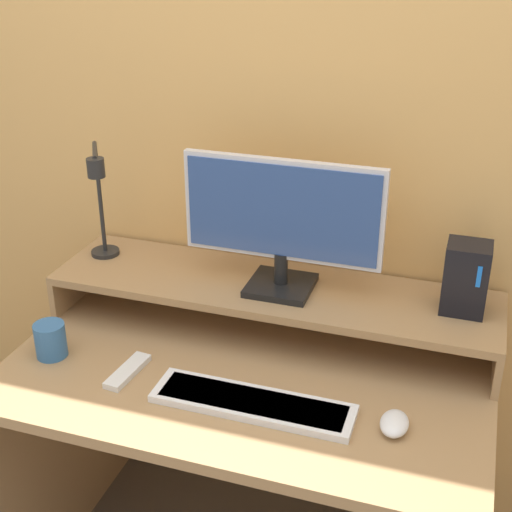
{
  "coord_description": "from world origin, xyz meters",
  "views": [
    {
      "loc": [
        0.49,
        -1.05,
        1.77
      ],
      "look_at": [
        0.01,
        0.4,
        1.04
      ],
      "focal_mm": 50.0,
      "sensor_mm": 36.0,
      "label": 1
    }
  ],
  "objects_px": {
    "router_dock": "(466,278)",
    "desk_lamp": "(100,201)",
    "keyboard": "(253,403)",
    "remote_control": "(128,371)",
    "monitor": "(282,220)",
    "mouse": "(394,423)",
    "mug": "(50,340)"
  },
  "relations": [
    {
      "from": "mouse",
      "to": "remote_control",
      "type": "xyz_separation_m",
      "value": [
        -0.66,
        0.01,
        -0.01
      ]
    },
    {
      "from": "keyboard",
      "to": "mouse",
      "type": "height_order",
      "value": "mouse"
    },
    {
      "from": "monitor",
      "to": "remote_control",
      "type": "bearing_deg",
      "value": -133.07
    },
    {
      "from": "monitor",
      "to": "mug",
      "type": "bearing_deg",
      "value": -149.68
    },
    {
      "from": "keyboard",
      "to": "mug",
      "type": "bearing_deg",
      "value": 175.88
    },
    {
      "from": "desk_lamp",
      "to": "mouse",
      "type": "distance_m",
      "value": 0.98
    },
    {
      "from": "desk_lamp",
      "to": "mouse",
      "type": "bearing_deg",
      "value": -19.68
    },
    {
      "from": "desk_lamp",
      "to": "mouse",
      "type": "height_order",
      "value": "desk_lamp"
    },
    {
      "from": "mouse",
      "to": "mug",
      "type": "bearing_deg",
      "value": 178.66
    },
    {
      "from": "router_dock",
      "to": "mouse",
      "type": "relative_size",
      "value": 1.94
    },
    {
      "from": "router_dock",
      "to": "mouse",
      "type": "xyz_separation_m",
      "value": [
        -0.11,
        -0.36,
        -0.2
      ]
    },
    {
      "from": "monitor",
      "to": "router_dock",
      "type": "bearing_deg",
      "value": 3.91
    },
    {
      "from": "monitor",
      "to": "keyboard",
      "type": "bearing_deg",
      "value": -84.0
    },
    {
      "from": "desk_lamp",
      "to": "remote_control",
      "type": "height_order",
      "value": "desk_lamp"
    },
    {
      "from": "keyboard",
      "to": "monitor",
      "type": "bearing_deg",
      "value": 96.0
    },
    {
      "from": "keyboard",
      "to": "desk_lamp",
      "type": "bearing_deg",
      "value": 148.97
    },
    {
      "from": "monitor",
      "to": "mug",
      "type": "relative_size",
      "value": 5.7
    },
    {
      "from": "desk_lamp",
      "to": "remote_control",
      "type": "relative_size",
      "value": 2.18
    },
    {
      "from": "keyboard",
      "to": "remote_control",
      "type": "height_order",
      "value": "keyboard"
    },
    {
      "from": "keyboard",
      "to": "mouse",
      "type": "bearing_deg",
      "value": 3.48
    },
    {
      "from": "remote_control",
      "to": "mug",
      "type": "distance_m",
      "value": 0.23
    },
    {
      "from": "monitor",
      "to": "mouse",
      "type": "bearing_deg",
      "value": -42.28
    },
    {
      "from": "router_dock",
      "to": "keyboard",
      "type": "xyz_separation_m",
      "value": [
        -0.43,
        -0.38,
        -0.21
      ]
    },
    {
      "from": "monitor",
      "to": "router_dock",
      "type": "xyz_separation_m",
      "value": [
        0.47,
        0.03,
        -0.11
      ]
    },
    {
      "from": "router_dock",
      "to": "desk_lamp",
      "type": "bearing_deg",
      "value": -177.37
    },
    {
      "from": "monitor",
      "to": "mouse",
      "type": "relative_size",
      "value": 5.6
    },
    {
      "from": "mug",
      "to": "router_dock",
      "type": "bearing_deg",
      "value": 18.86
    },
    {
      "from": "router_dock",
      "to": "keyboard",
      "type": "bearing_deg",
      "value": -138.61
    },
    {
      "from": "monitor",
      "to": "desk_lamp",
      "type": "xyz_separation_m",
      "value": [
        -0.52,
        -0.01,
        -0.01
      ]
    },
    {
      "from": "remote_control",
      "to": "monitor",
      "type": "bearing_deg",
      "value": 46.93
    },
    {
      "from": "desk_lamp",
      "to": "keyboard",
      "type": "height_order",
      "value": "desk_lamp"
    },
    {
      "from": "mug",
      "to": "desk_lamp",
      "type": "bearing_deg",
      "value": 88.8
    }
  ]
}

